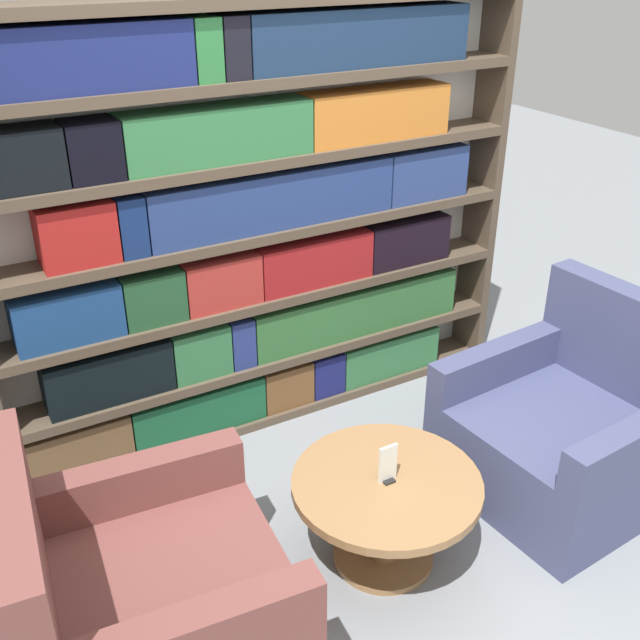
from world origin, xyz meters
TOP-DOWN VIEW (x-y plane):
  - ground_plane at (0.00, 0.00)m, footprint 14.00×14.00m
  - bookshelf at (-0.03, 1.39)m, footprint 2.85×0.30m
  - armchair_left at (-1.13, 0.11)m, footprint 1.01×0.99m
  - armchair_right at (0.97, 0.11)m, footprint 0.99×0.98m
  - coffee_table at (-0.08, 0.12)m, footprint 0.79×0.79m
  - table_sign at (-0.08, 0.12)m, footprint 0.08×0.06m

SIDE VIEW (x-z plane):
  - ground_plane at x=0.00m, z-range 0.00..0.00m
  - armchair_left at x=-1.13m, z-range -0.17..0.77m
  - armchair_right at x=0.97m, z-range -0.17..0.77m
  - coffee_table at x=-0.08m, z-range 0.09..0.52m
  - table_sign at x=-0.08m, z-range 0.41..0.59m
  - bookshelf at x=-0.03m, z-range -0.01..2.17m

